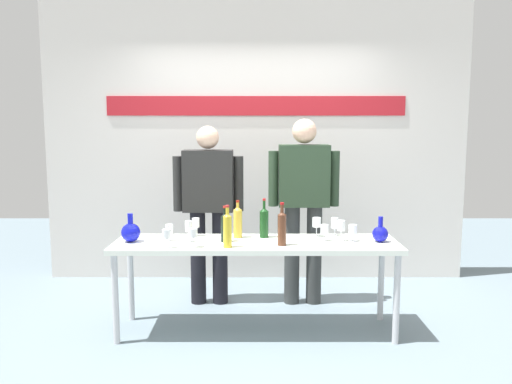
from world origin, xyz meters
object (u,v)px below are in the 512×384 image
(wine_glass_left_2, at_px, (169,230))
(wine_glass_left_3, at_px, (193,233))
(wine_glass_right_3, at_px, (335,223))
(wine_glass_right_4, at_px, (353,230))
(wine_bottle_0, at_px, (227,229))
(wine_bottle_1, at_px, (282,227))
(wine_glass_right_1, at_px, (324,229))
(presenter_right, at_px, (304,198))
(wine_glass_left_0, at_px, (196,223))
(decanter_blue_right, at_px, (380,233))
(wine_bottle_3, at_px, (264,222))
(wine_bottle_2, at_px, (238,221))
(wine_glass_left_1, at_px, (189,227))
(wine_glass_left_4, at_px, (167,234))
(presenter_left, at_px, (208,202))
(wine_glass_right_0, at_px, (317,223))
(wine_glass_right_2, at_px, (341,226))
(decanter_blue_left, at_px, (131,232))
(display_table, at_px, (256,249))
(wine_bottle_4, at_px, (225,226))

(wine_glass_left_2, distance_m, wine_glass_left_3, 0.30)
(wine_glass_right_3, xyz_separation_m, wine_glass_right_4, (0.11, -0.22, -0.01))
(wine_glass_right_3, bearing_deg, wine_bottle_0, -154.27)
(wine_bottle_1, relative_size, wine_glass_right_3, 2.20)
(wine_glass_left_3, distance_m, wine_glass_right_1, 1.04)
(presenter_right, relative_size, wine_glass_left_0, 11.19)
(decanter_blue_right, relative_size, wine_bottle_3, 0.63)
(decanter_blue_right, distance_m, wine_bottle_2, 1.14)
(wine_glass_left_1, relative_size, wine_glass_left_4, 1.19)
(wine_bottle_2, bearing_deg, presenter_left, 118.80)
(presenter_left, relative_size, wine_bottle_2, 5.34)
(wine_bottle_3, height_order, wine_glass_right_0, wine_bottle_3)
(wine_glass_left_3, xyz_separation_m, wine_glass_right_0, (0.97, 0.38, 0.01))
(decanter_blue_right, height_order, wine_glass_right_0, decanter_blue_right)
(wine_glass_left_1, bearing_deg, wine_glass_right_2, 1.19)
(wine_bottle_3, relative_size, wine_glass_left_3, 2.21)
(decanter_blue_left, distance_m, wine_glass_left_1, 0.46)
(wine_glass_left_3, xyz_separation_m, wine_glass_right_1, (1.02, 0.22, -0.02))
(wine_glass_left_4, bearing_deg, display_table, 16.77)
(decanter_blue_right, relative_size, presenter_right, 0.12)
(presenter_right, height_order, wine_glass_left_0, presenter_right)
(decanter_blue_right, bearing_deg, wine_glass_left_4, -173.25)
(wine_glass_right_4, bearing_deg, decanter_blue_right, -4.47)
(wine_glass_left_1, relative_size, wine_glass_left_3, 1.15)
(wine_glass_left_4, xyz_separation_m, wine_glass_right_1, (1.21, 0.23, -0.01))
(wine_glass_right_3, height_order, wine_glass_right_4, wine_glass_right_3)
(presenter_left, distance_m, wine_bottle_0, 0.89)
(wine_bottle_4, height_order, wine_glass_right_4, wine_bottle_4)
(presenter_right, distance_m, wine_bottle_3, 0.64)
(display_table, distance_m, decanter_blue_right, 0.99)
(wine_bottle_2, xyz_separation_m, wine_bottle_3, (0.21, 0.01, -0.00))
(presenter_left, bearing_deg, decanter_blue_right, -25.52)
(wine_glass_right_0, height_order, wine_glass_right_2, wine_glass_right_2)
(presenter_left, height_order, wine_glass_right_4, presenter_left)
(wine_bottle_4, xyz_separation_m, wine_glass_left_1, (-0.29, 0.00, -0.00))
(wine_glass_left_2, distance_m, wine_glass_right_3, 1.36)
(presenter_left, distance_m, wine_glass_left_2, 0.71)
(display_table, height_order, wine_bottle_1, wine_bottle_1)
(decanter_blue_left, distance_m, presenter_right, 1.58)
(wine_bottle_4, xyz_separation_m, wine_glass_right_2, (0.92, 0.03, -0.01))
(decanter_blue_left, bearing_deg, wine_glass_left_4, -31.69)
(wine_bottle_1, relative_size, wine_bottle_4, 1.16)
(wine_bottle_2, bearing_deg, wine_glass_left_3, -133.66)
(wine_glass_right_0, bearing_deg, wine_bottle_1, -133.90)
(wine_bottle_4, relative_size, wine_glass_left_3, 1.96)
(display_table, xyz_separation_m, wine_glass_left_1, (-0.53, 0.00, 0.18))
(wine_glass_left_2, bearing_deg, wine_glass_right_1, 0.35)
(wine_bottle_3, xyz_separation_m, wine_glass_left_3, (-0.54, -0.35, -0.02))
(wine_bottle_0, height_order, wine_glass_left_4, wine_bottle_0)
(wine_bottle_0, height_order, wine_glass_right_3, wine_bottle_0)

